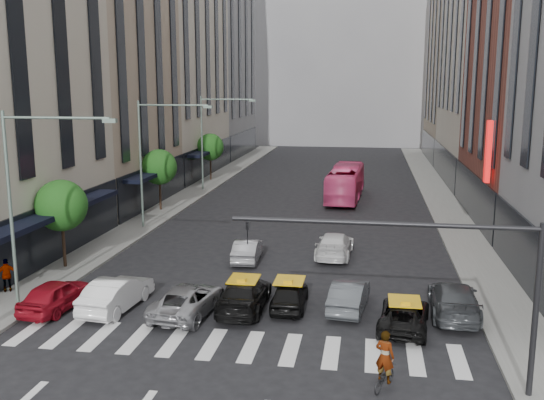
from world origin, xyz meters
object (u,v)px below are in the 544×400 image
at_px(streetlamp_near, 28,184).
at_px(car_red, 56,295).
at_px(streetlamp_mid, 153,147).
at_px(taxi_left, 244,295).
at_px(streetlamp_far, 211,130).
at_px(taxi_center, 289,294).
at_px(bus, 346,183).
at_px(car_white_front, 117,293).
at_px(pedestrian_far, 7,275).
at_px(motorcycle, 384,377).

height_order(streetlamp_near, car_red, streetlamp_near).
height_order(streetlamp_mid, taxi_left, streetlamp_mid).
bearing_deg(streetlamp_far, taxi_center, -68.90).
bearing_deg(taxi_center, car_red, 9.53).
height_order(streetlamp_mid, taxi_center, streetlamp_mid).
distance_m(car_red, taxi_left, 8.67).
distance_m(streetlamp_near, bus, 32.51).
distance_m(car_white_front, taxi_left, 5.91).
distance_m(streetlamp_mid, pedestrian_far, 15.43).
height_order(streetlamp_near, streetlamp_mid, same).
bearing_deg(taxi_center, pedestrian_far, 0.66).
xyz_separation_m(streetlamp_mid, bus, (13.03, 13.47, -4.38)).
bearing_deg(motorcycle, streetlamp_mid, -28.65).
relative_size(streetlamp_mid, motorcycle, 5.79).
bearing_deg(streetlamp_far, pedestrian_far, -94.65).
bearing_deg(taxi_center, motorcycle, 120.03).
xyz_separation_m(streetlamp_far, pedestrian_far, (-2.47, -30.42, -4.91)).
relative_size(taxi_center, pedestrian_far, 2.31).
height_order(streetlamp_mid, car_white_front, streetlamp_mid).
bearing_deg(bus, streetlamp_far, -7.92).
xyz_separation_m(taxi_left, motorcycle, (6.26, -6.50, -0.32)).
bearing_deg(taxi_left, bus, -97.88).
bearing_deg(car_red, bus, -106.51).
bearing_deg(motorcycle, car_red, 5.56).
relative_size(taxi_left, taxi_center, 1.29).
bearing_deg(streetlamp_mid, taxi_left, -56.77).
bearing_deg(streetlamp_near, taxi_center, 9.60).
distance_m(taxi_center, bus, 27.56).
height_order(streetlamp_far, taxi_left, streetlamp_far).
height_order(streetlamp_far, bus, streetlamp_far).
relative_size(streetlamp_mid, car_white_front, 1.93).
height_order(streetlamp_far, motorcycle, streetlamp_far).
bearing_deg(pedestrian_far, streetlamp_mid, -132.49).
bearing_deg(streetlamp_near, pedestrian_far, 147.40).
distance_m(taxi_center, pedestrian_far, 14.08).
relative_size(streetlamp_mid, taxi_left, 1.79).
xyz_separation_m(taxi_left, bus, (3.48, 28.03, 0.80)).
bearing_deg(streetlamp_near, bus, 66.15).
relative_size(car_white_front, motorcycle, 3.00).
relative_size(car_red, motorcycle, 2.74).
xyz_separation_m(car_white_front, pedestrian_far, (-6.17, 1.03, 0.22)).
distance_m(streetlamp_near, taxi_left, 10.95).
bearing_deg(bus, taxi_center, 90.11).
xyz_separation_m(streetlamp_near, streetlamp_mid, (0.00, 16.00, 0.00)).
distance_m(car_white_front, taxi_center, 8.02).
xyz_separation_m(streetlamp_near, car_white_front, (3.70, 0.55, -5.14)).
bearing_deg(motorcycle, streetlamp_far, -42.43).
bearing_deg(streetlamp_far, streetlamp_near, -90.00).
distance_m(streetlamp_far, taxi_left, 32.44).
height_order(taxi_center, bus, bus).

